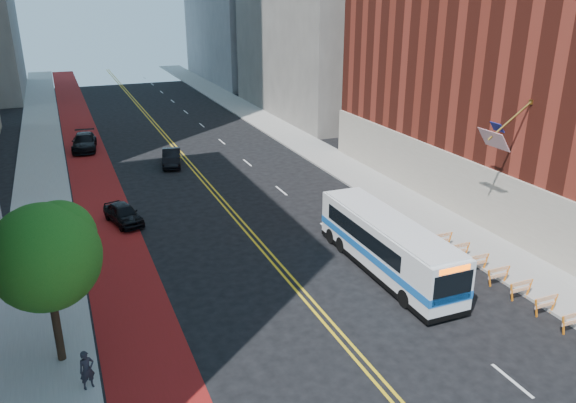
# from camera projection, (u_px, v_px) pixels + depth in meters

# --- Properties ---
(ground) EXTENTS (160.00, 160.00, 0.00)m
(ground) POSITION_uv_depth(u_px,v_px,m) (378.00, 381.00, 21.81)
(ground) COLOR black
(ground) RESTS_ON ground
(sidewalk_left) EXTENTS (4.00, 140.00, 0.15)m
(sidewalk_left) POSITION_uv_depth(u_px,v_px,m) (42.00, 186.00, 43.38)
(sidewalk_left) COLOR gray
(sidewalk_left) RESTS_ON ground
(sidewalk_right) EXTENTS (4.00, 140.00, 0.15)m
(sidewalk_right) POSITION_uv_depth(u_px,v_px,m) (321.00, 153.00, 52.02)
(sidewalk_right) COLOR gray
(sidewalk_right) RESTS_ON ground
(bus_lane_paint) EXTENTS (3.60, 140.00, 0.01)m
(bus_lane_paint) POSITION_uv_depth(u_px,v_px,m) (94.00, 181.00, 44.81)
(bus_lane_paint) COLOR maroon
(bus_lane_paint) RESTS_ON ground
(center_line_inner) EXTENTS (0.14, 140.00, 0.01)m
(center_line_inner) POSITION_uv_depth(u_px,v_px,m) (192.00, 169.00, 47.66)
(center_line_inner) COLOR gold
(center_line_inner) RESTS_ON ground
(center_line_outer) EXTENTS (0.14, 140.00, 0.01)m
(center_line_outer) POSITION_uv_depth(u_px,v_px,m) (196.00, 169.00, 47.79)
(center_line_outer) COLOR gold
(center_line_outer) RESTS_ON ground
(lane_dashes) EXTENTS (0.14, 98.20, 0.01)m
(lane_dashes) POSITION_uv_depth(u_px,v_px,m) (222.00, 142.00, 56.37)
(lane_dashes) COLOR silver
(lane_dashes) RESTS_ON ground
(construction_barriers) EXTENTS (1.42, 10.91, 1.00)m
(construction_barriers) POSITION_uv_depth(u_px,v_px,m) (509.00, 280.00, 27.99)
(construction_barriers) COLOR orange
(construction_barriers) RESTS_ON ground
(street_tree) EXTENTS (4.20, 4.20, 6.70)m
(street_tree) POSITION_uv_depth(u_px,v_px,m) (46.00, 253.00, 21.25)
(street_tree) COLOR black
(street_tree) RESTS_ON sidewalk_left
(transit_bus) EXTENTS (2.48, 11.00, 3.02)m
(transit_bus) POSITION_uv_depth(u_px,v_px,m) (386.00, 244.00, 29.86)
(transit_bus) COLOR silver
(transit_bus) RESTS_ON ground
(car_a) EXTENTS (2.52, 4.18, 1.33)m
(car_a) POSITION_uv_depth(u_px,v_px,m) (123.00, 214.00, 36.36)
(car_a) COLOR black
(car_a) RESTS_ON ground
(car_b) EXTENTS (2.40, 4.54, 1.42)m
(car_b) POSITION_uv_depth(u_px,v_px,m) (172.00, 158.00, 48.45)
(car_b) COLOR black
(car_b) RESTS_ON ground
(car_c) EXTENTS (2.70, 5.47, 1.53)m
(car_c) POSITION_uv_depth(u_px,v_px,m) (84.00, 142.00, 53.22)
(car_c) COLOR black
(car_c) RESTS_ON ground
(pedestrian) EXTENTS (0.66, 0.54, 1.58)m
(pedestrian) POSITION_uv_depth(u_px,v_px,m) (87.00, 370.00, 20.95)
(pedestrian) COLOR black
(pedestrian) RESTS_ON sidewalk_left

